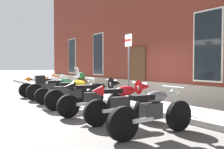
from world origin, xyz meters
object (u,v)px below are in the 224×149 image
Objects in this scene: motorcycle_white_sport at (53,86)px; motorcycle_green_touring at (59,88)px; motorcycle_yellow_naked at (76,94)px; barrel_planter at (81,83)px; motorcycle_orange_sport at (44,84)px; parking_sign at (129,57)px; motorcycle_red_sport at (125,100)px; motorcycle_grey_naked at (154,112)px; motorcycle_black_sport at (97,95)px.

motorcycle_white_sport is 1.02× the size of motorcycle_green_touring.
barrel_planter is at bearing 152.13° from motorcycle_yellow_naked.
motorcycle_orange_sport is 4.71m from parking_sign.
motorcycle_white_sport is at bearing 179.62° from motorcycle_red_sport.
barrel_planter reaches higher than motorcycle_red_sport.
motorcycle_black_sport is at bearing 177.99° from motorcycle_grey_naked.
motorcycle_grey_naked is at bearing -7.44° from motorcycle_red_sport.
barrel_planter reaches higher than motorcycle_orange_sport.
parking_sign is (4.24, 1.71, 1.15)m from motorcycle_orange_sport.
motorcycle_red_sport reaches higher than motorcycle_orange_sport.
motorcycle_white_sport reaches higher than motorcycle_black_sport.
motorcycle_white_sport is 0.85× the size of parking_sign.
motorcycle_red_sport is (5.28, -0.04, -0.01)m from motorcycle_white_sport.
motorcycle_white_sport is at bearing 178.27° from motorcycle_grey_naked.
motorcycle_black_sport is at bearing 1.51° from motorcycle_yellow_naked.
motorcycle_yellow_naked reaches higher than motorcycle_grey_naked.
motorcycle_green_touring is (2.55, -0.25, 0.01)m from motorcycle_orange_sport.
motorcycle_white_sport is 0.96× the size of motorcycle_grey_naked.
motorcycle_white_sport is 1.03× the size of motorcycle_red_sport.
barrel_planter reaches higher than motorcycle_white_sport.
motorcycle_yellow_naked is at bearing -100.60° from parking_sign.
motorcycle_orange_sport is at bearing 179.49° from motorcycle_red_sport.
motorcycle_black_sport is (2.67, 0.12, 0.01)m from motorcycle_green_touring.
motorcycle_white_sport is at bearing -149.96° from parking_sign.
parking_sign is (0.35, 1.88, 1.22)m from motorcycle_yellow_naked.
motorcycle_white_sport is 3.98m from motorcycle_black_sport.
motorcycle_green_touring is at bearing -5.60° from motorcycle_orange_sport.
motorcycle_grey_naked is at bearing -1.62° from motorcycle_orange_sport.
motorcycle_red_sport is 2.11× the size of barrel_planter.
motorcycle_orange_sport is 7.76m from motorcycle_grey_naked.
motorcycle_grey_naked is (7.75, -0.22, -0.07)m from motorcycle_orange_sport.
motorcycle_white_sport is 1.33m from motorcycle_green_touring.
motorcycle_orange_sport is at bearing 177.56° from motorcycle_yellow_naked.
parking_sign is (-0.98, 1.84, 1.13)m from motorcycle_black_sport.
motorcycle_orange_sport is at bearing -103.05° from barrel_planter.
motorcycle_black_sport is 0.90× the size of parking_sign.
motorcycle_black_sport reaches higher than motorcycle_orange_sport.
motorcycle_green_touring is 2.90m from barrel_planter.
motorcycle_grey_naked is 2.26× the size of barrel_planter.
motorcycle_green_touring is 0.96× the size of motorcycle_yellow_naked.
motorcycle_white_sport is at bearing 178.45° from motorcycle_black_sport.
motorcycle_yellow_naked is 1.05× the size of motorcycle_red_sport.
motorcycle_red_sport is 0.83× the size of parking_sign.
motorcycle_red_sport reaches higher than motorcycle_grey_naked.
motorcycle_black_sport is at bearing -1.55° from motorcycle_white_sport.
barrel_planter is (-6.13, 1.74, -0.02)m from motorcycle_red_sport.
motorcycle_green_touring reaches higher than barrel_planter.
motorcycle_yellow_naked is (3.89, -0.17, -0.07)m from motorcycle_orange_sport.
motorcycle_green_touring reaches higher than motorcycle_orange_sport.
parking_sign reaches higher than motorcycle_orange_sport.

